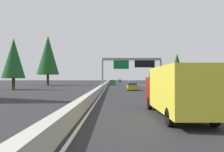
% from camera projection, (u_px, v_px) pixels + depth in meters
% --- Properties ---
extents(ground_plane, '(320.00, 320.00, 0.00)m').
position_uv_depth(ground_plane, '(106.00, 86.00, 61.29)').
color(ground_plane, '#262628').
extents(median_barrier, '(180.00, 0.56, 0.90)m').
position_uv_depth(median_barrier, '(107.00, 83.00, 81.29)').
color(median_barrier, '#ADAAA3').
rests_on(median_barrier, ground).
extents(shoulder_stripe_right, '(160.00, 0.16, 0.01)m').
position_uv_depth(shoulder_stripe_right, '(143.00, 85.00, 71.26)').
color(shoulder_stripe_right, silver).
rests_on(shoulder_stripe_right, ground).
extents(shoulder_stripe_median, '(160.00, 0.16, 0.01)m').
position_uv_depth(shoulder_stripe_median, '(108.00, 85.00, 71.29)').
color(shoulder_stripe_median, silver).
rests_on(shoulder_stripe_median, ground).
extents(sign_gantry_overhead, '(0.50, 12.68, 6.51)m').
position_uv_depth(sign_gantry_overhead, '(133.00, 64.00, 46.71)').
color(sign_gantry_overhead, gray).
rests_on(sign_gantry_overhead, ground).
extents(box_truck_far_right, '(8.50, 2.40, 2.95)m').
position_uv_depth(box_truck_far_right, '(176.00, 90.00, 13.25)').
color(box_truck_far_right, gold).
rests_on(box_truck_far_right, ground).
extents(sedan_near_center, '(4.40, 1.80, 1.47)m').
position_uv_depth(sedan_near_center, '(132.00, 87.00, 41.85)').
color(sedan_near_center, '#AD931E').
rests_on(sedan_near_center, ground).
extents(minivan_near_right, '(5.00, 1.95, 1.69)m').
position_uv_depth(minivan_near_right, '(113.00, 82.00, 71.27)').
color(minivan_near_right, '#2D6B38').
rests_on(minivan_near_right, ground).
extents(sedan_mid_left, '(4.40, 1.80, 1.47)m').
position_uv_depth(sedan_mid_left, '(120.00, 81.00, 116.59)').
color(sedan_mid_left, slate).
rests_on(sedan_mid_left, ground).
extents(conifer_right_mid, '(4.33, 4.33, 9.85)m').
position_uv_depth(conifer_right_mid, '(177.00, 66.00, 68.90)').
color(conifer_right_mid, '#4C3823').
rests_on(conifer_right_mid, ground).
extents(conifer_right_far, '(3.94, 3.94, 8.95)m').
position_uv_depth(conifer_right_far, '(152.00, 71.00, 94.30)').
color(conifer_right_far, '#4C3823').
rests_on(conifer_right_far, ground).
extents(conifer_left_near, '(4.50, 4.50, 10.22)m').
position_uv_depth(conifer_left_near, '(14.00, 58.00, 44.15)').
color(conifer_left_near, '#4C3823').
rests_on(conifer_left_near, ground).
extents(conifer_left_mid, '(6.73, 6.73, 15.29)m').
position_uv_depth(conifer_left_mid, '(48.00, 55.00, 68.07)').
color(conifer_left_mid, '#4C3823').
rests_on(conifer_left_mid, ground).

